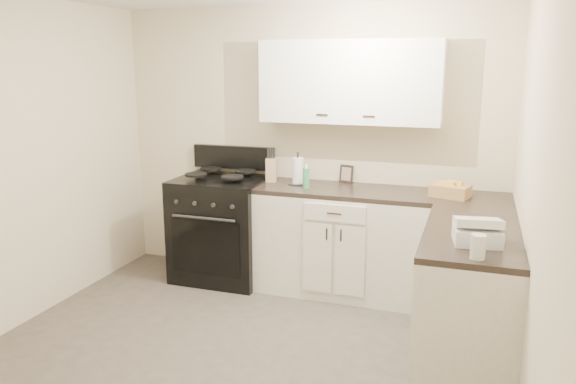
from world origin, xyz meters
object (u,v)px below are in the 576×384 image
(stove, at_px, (223,230))
(countertop_grill, at_px, (477,235))
(wicker_basket, at_px, (450,191))
(knife_block, at_px, (271,170))
(paper_towel, at_px, (298,171))

(stove, distance_m, countertop_grill, 2.60)
(stove, relative_size, wicker_basket, 3.37)
(stove, height_order, wicker_basket, wicker_basket)
(stove, bearing_deg, knife_block, 12.71)
(paper_towel, bearing_deg, knife_block, 173.45)
(knife_block, xyz_separation_m, paper_towel, (0.26, -0.03, 0.01))
(paper_towel, bearing_deg, countertop_grill, -39.40)
(stove, height_order, knife_block, knife_block)
(knife_block, distance_m, countertop_grill, 2.21)
(stove, xyz_separation_m, wicker_basket, (2.03, 0.00, 0.53))
(stove, xyz_separation_m, knife_block, (0.45, 0.10, 0.59))
(knife_block, relative_size, paper_towel, 0.89)
(wicker_basket, distance_m, countertop_grill, 1.21)
(stove, bearing_deg, countertop_grill, -27.80)
(countertop_grill, bearing_deg, knife_block, 136.23)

